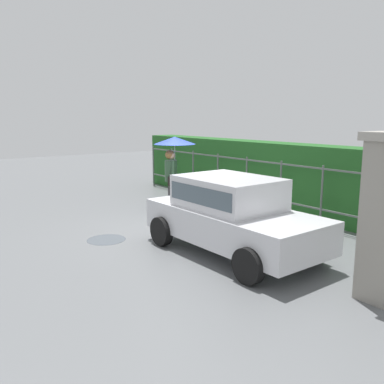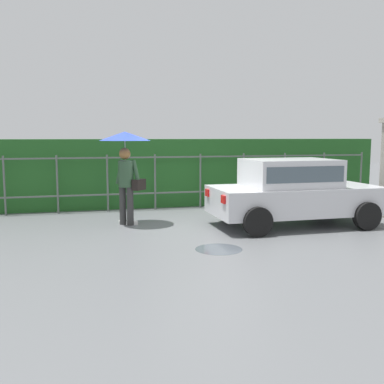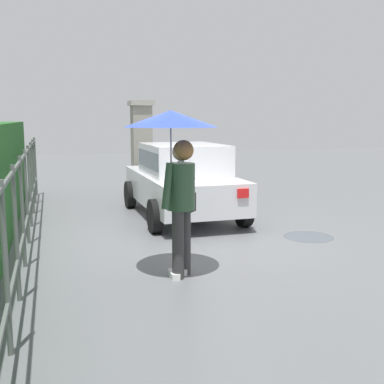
% 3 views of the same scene
% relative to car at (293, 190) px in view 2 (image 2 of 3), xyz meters
% --- Properties ---
extents(ground_plane, '(40.00, 40.00, 0.00)m').
position_rel_car_xyz_m(ground_plane, '(-1.82, 0.25, -0.80)').
color(ground_plane, slate).
extents(car, '(3.76, 1.90, 1.48)m').
position_rel_car_xyz_m(car, '(0.00, 0.00, 0.00)').
color(car, silver).
rests_on(car, ground).
extents(pedestrian, '(1.14, 1.14, 2.08)m').
position_rel_car_xyz_m(pedestrian, '(-3.55, 1.06, 0.81)').
color(pedestrian, '#333333').
rests_on(pedestrian, ground).
extents(fence_section, '(11.45, 0.05, 1.50)m').
position_rel_car_xyz_m(fence_section, '(-1.96, 2.91, 0.02)').
color(fence_section, '#59605B').
rests_on(fence_section, ground).
extents(hedge_row, '(12.40, 0.90, 1.90)m').
position_rel_car_xyz_m(hedge_row, '(-1.96, 3.63, 0.15)').
color(hedge_row, '#235B23').
rests_on(hedge_row, ground).
extents(puddle_near, '(0.84, 0.84, 0.00)m').
position_rel_car_xyz_m(puddle_near, '(-2.22, -1.61, -0.80)').
color(puddle_near, '#4C545B').
rests_on(puddle_near, ground).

